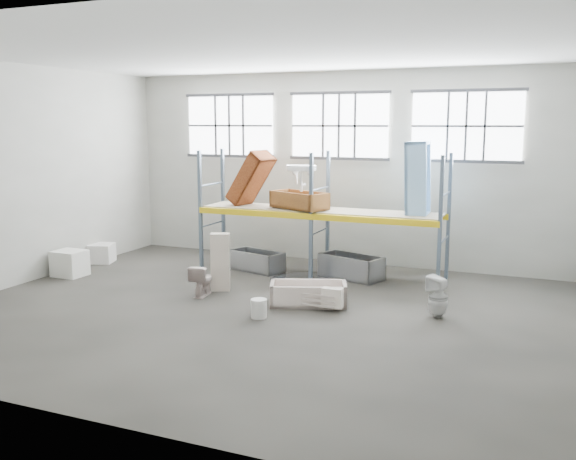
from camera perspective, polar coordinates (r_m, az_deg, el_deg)
The scene contains 33 objects.
floor at distance 12.59m, azimuth -2.67°, elevation -7.59°, with size 12.00×10.00×0.10m, color #4C4840.
ceiling at distance 12.10m, azimuth -2.86°, elevation 16.15°, with size 12.00×10.00×0.10m, color silver.
wall_back at distance 16.76m, azimuth 4.72°, elevation 5.60°, with size 12.00×0.10×5.00m, color #9C9B90.
wall_front at distance 7.86m, azimuth -18.80°, elevation 0.51°, with size 12.00×0.10×5.00m, color #ACAB9F.
wall_left at distance 15.66m, azimuth -23.24°, elevation 4.56°, with size 0.10×10.00×5.00m, color #A7A69A.
window_left at distance 17.87m, azimuth -5.27°, elevation 9.37°, with size 2.60×0.04×1.60m, color white.
window_mid at distance 16.61m, azimuth 4.66°, elevation 9.36°, with size 2.60×0.04×1.60m, color white.
window_right at distance 15.91m, azimuth 15.81°, elevation 9.02°, with size 2.60×0.04×1.60m, color white.
rack_upright_la at distance 16.14m, azimuth -7.93°, elevation 1.81°, with size 0.08×0.08×3.00m, color slate.
rack_upright_lb at distance 17.18m, azimuth -5.89°, elevation 2.32°, with size 0.08×0.08×3.00m, color slate.
rack_upright_ma at distance 14.85m, azimuth 2.09°, elevation 1.22°, with size 0.08×0.08×3.00m, color slate.
rack_upright_mb at distance 15.97m, azimuth 3.61°, elevation 1.80°, with size 0.08×0.08×3.00m, color slate.
rack_upright_ra at distance 14.09m, azimuth 13.58°, elevation 0.49°, with size 0.08×0.08×3.00m, color slate.
rack_upright_rb at distance 15.26m, azimuth 14.31°, elevation 1.15°, with size 0.08×0.08×3.00m, color slate.
rack_beam_front at distance 14.85m, azimuth 2.09°, elevation 1.22°, with size 6.00×0.10×0.14m, color yellow.
rack_beam_back at distance 15.97m, azimuth 3.61°, elevation 1.80°, with size 6.00×0.10×0.14m, color yellow.
shelf_deck at distance 15.40m, azimuth 2.88°, elevation 1.81°, with size 5.90×1.10×0.03m, color gray.
wet_patch at distance 14.96m, azimuth 1.78°, elevation -4.57°, with size 1.80×1.80×0.00m, color black.
bathtub_beige at distance 12.97m, azimuth 1.85°, elevation -5.78°, with size 1.55×0.73×0.46m, color beige, non-canonical shape.
cistern_spare at distance 12.52m, azimuth 4.03°, elevation -6.12°, with size 0.40×0.19×0.39m, color #F2E1D0.
sink_in_tub at distance 12.91m, azimuth 0.05°, elevation -6.16°, with size 0.41×0.41×0.14m, color beige.
toilet_beige at distance 13.73m, azimuth -7.78°, elevation -4.50°, with size 0.38×0.67×0.68m, color beige.
cistern_tall at distance 14.04m, azimuth -6.12°, elevation -2.89°, with size 0.41×0.27×1.28m, color beige.
toilet_white at distance 12.41m, azimuth 13.39°, elevation -5.89°, with size 0.37×0.38×0.82m, color silver.
steel_tub_left at distance 15.91m, azimuth -2.80°, elevation -2.80°, with size 1.36×0.63×0.50m, color #B5B7BE, non-canonical shape.
steel_tub_right at distance 15.22m, azimuth 5.72°, elevation -3.31°, with size 1.51×0.70×0.55m, color #AAACB3, non-canonical shape.
rust_tub_flat at distance 15.40m, azimuth 1.02°, elevation 2.73°, with size 1.44×0.68×0.41m, color #955D1F, non-canonical shape.
rust_tub_tilted at distance 16.00m, azimuth -3.36°, elevation 4.68°, with size 1.45×0.68×0.41m, color brown, non-canonical shape.
sink_on_shelf at distance 15.11m, azimuth 1.20°, elevation 3.64°, with size 0.72×0.56×0.64m, color white.
blue_tub_upright at distance 14.89m, azimuth 11.64°, elevation 4.52°, with size 1.74×0.81×0.49m, color #93C6F7, non-canonical shape.
bucket at distance 12.15m, azimuth -2.65°, elevation -7.09°, with size 0.31×0.31×0.36m, color silver.
carton_near at distance 16.24m, azimuth -19.12°, elevation -2.85°, with size 0.73×0.62×0.62m, color silver.
carton_far at distance 17.54m, azimuth -16.49°, elevation -2.02°, with size 0.60×0.60×0.50m, color silver.
Camera 1 is at (5.18, -10.85, 3.68)m, focal length 39.36 mm.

